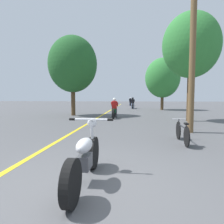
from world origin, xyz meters
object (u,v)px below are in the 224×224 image
(bicycle_parked, at_px, (182,132))
(motorcycle_rider_far, at_px, (130,102))
(roadside_tree_left, at_px, (73,64))
(roadside_tree_right_near, at_px, (191,46))
(motorcycle_rider_lead, at_px, (114,110))
(roadside_tree_right_far, at_px, (163,78))
(motorcycle_rider_mid, at_px, (133,104))
(utility_pole, at_px, (193,38))
(motorcycle_foreground, at_px, (85,158))

(bicycle_parked, bearing_deg, motorcycle_rider_far, 94.32)
(roadside_tree_left, bearing_deg, roadside_tree_right_near, -19.67)
(motorcycle_rider_lead, distance_m, bicycle_parked, 7.79)
(roadside_tree_right_near, relative_size, roadside_tree_right_far, 1.11)
(roadside_tree_left, relative_size, motorcycle_rider_far, 3.07)
(motorcycle_rider_mid, relative_size, bicycle_parked, 1.28)
(roadside_tree_left, height_order, motorcycle_rider_mid, roadside_tree_left)
(motorcycle_rider_lead, bearing_deg, motorcycle_rider_far, 87.59)
(utility_pole, relative_size, roadside_tree_right_near, 1.15)
(motorcycle_foreground, height_order, bicycle_parked, motorcycle_foreground)
(roadside_tree_right_far, height_order, motorcycle_foreground, roadside_tree_right_far)
(utility_pole, distance_m, bicycle_parked, 3.98)
(roadside_tree_right_near, relative_size, bicycle_parked, 3.77)
(utility_pole, relative_size, bicycle_parked, 4.32)
(roadside_tree_right_far, height_order, motorcycle_rider_lead, roadside_tree_right_far)
(roadside_tree_right_near, distance_m, motorcycle_rider_far, 21.56)
(roadside_tree_left, distance_m, motorcycle_rider_lead, 5.03)
(motorcycle_foreground, bearing_deg, roadside_tree_left, 107.96)
(utility_pole, xyz_separation_m, roadside_tree_right_near, (1.01, 3.97, 0.69))
(motorcycle_rider_mid, bearing_deg, motorcycle_foreground, -91.93)
(utility_pole, height_order, motorcycle_rider_lead, utility_pole)
(motorcycle_rider_lead, height_order, motorcycle_rider_far, motorcycle_rider_far)
(roadside_tree_right_near, bearing_deg, motorcycle_foreground, -114.39)
(motorcycle_rider_mid, bearing_deg, utility_pole, -81.75)
(utility_pole, relative_size, roadside_tree_left, 1.19)
(roadside_tree_right_far, xyz_separation_m, roadside_tree_left, (-7.85, -7.47, 0.42))
(motorcycle_rider_lead, height_order, motorcycle_rider_mid, motorcycle_rider_mid)
(roadside_tree_left, bearing_deg, bicycle_parked, -54.59)
(motorcycle_rider_far, relative_size, bicycle_parked, 1.18)
(roadside_tree_right_near, bearing_deg, roadside_tree_left, 160.33)
(roadside_tree_left, xyz_separation_m, motorcycle_foreground, (3.87, -11.94, -3.51))
(roadside_tree_right_near, relative_size, motorcycle_foreground, 3.06)
(utility_pole, bearing_deg, motorcycle_rider_lead, 124.08)
(utility_pole, distance_m, roadside_tree_right_near, 4.16)
(utility_pole, relative_size, motorcycle_foreground, 3.51)
(roadside_tree_right_far, height_order, motorcycle_rider_mid, roadside_tree_right_far)
(roadside_tree_right_near, distance_m, motorcycle_rider_lead, 6.21)
(motorcycle_foreground, relative_size, motorcycle_rider_far, 1.04)
(motorcycle_rider_lead, xyz_separation_m, motorcycle_rider_far, (0.82, 19.49, -0.00))
(roadside_tree_left, bearing_deg, motorcycle_rider_far, 76.90)
(roadside_tree_right_far, height_order, motorcycle_rider_far, roadside_tree_right_far)
(utility_pole, distance_m, motorcycle_foreground, 6.84)
(roadside_tree_right_near, height_order, bicycle_parked, roadside_tree_right_near)
(motorcycle_foreground, distance_m, motorcycle_rider_mid, 21.57)
(roadside_tree_right_near, distance_m, roadside_tree_right_far, 10.37)
(roadside_tree_right_near, relative_size, motorcycle_rider_mid, 2.95)
(motorcycle_rider_far, bearing_deg, motorcycle_rider_mid, -87.23)
(utility_pole, bearing_deg, roadside_tree_left, 135.65)
(roadside_tree_left, bearing_deg, motorcycle_rider_lead, -23.83)
(utility_pole, xyz_separation_m, motorcycle_rider_lead, (-3.61, 5.34, -3.22))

